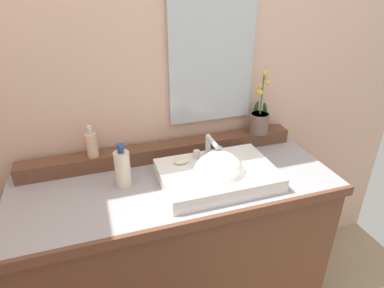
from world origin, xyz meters
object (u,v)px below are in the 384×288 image
sink_basin (218,176)px  potted_plant (260,118)px  lotion_bottle (123,168)px  soap_bar (181,161)px  soap_dispenser (92,144)px

sink_basin → potted_plant: 0.45m
potted_plant → lotion_bottle: (-0.73, -0.16, -0.07)m
soap_bar → lotion_bottle: (-0.26, 0.01, 0.01)m
soap_dispenser → lotion_bottle: (0.11, -0.17, -0.05)m
soap_bar → soap_dispenser: size_ratio=0.47×
soap_bar → lotion_bottle: 0.26m
soap_bar → lotion_bottle: size_ratio=0.35×
sink_basin → soap_bar: size_ratio=7.13×
soap_dispenser → lotion_bottle: soap_dispenser is taller
soap_bar → lotion_bottle: lotion_bottle is taller
sink_basin → potted_plant: bearing=38.8°
sink_basin → potted_plant: potted_plant is taller
soap_bar → potted_plant: size_ratio=0.21×
soap_dispenser → sink_basin: bearing=-28.9°
soap_bar → potted_plant: potted_plant is taller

